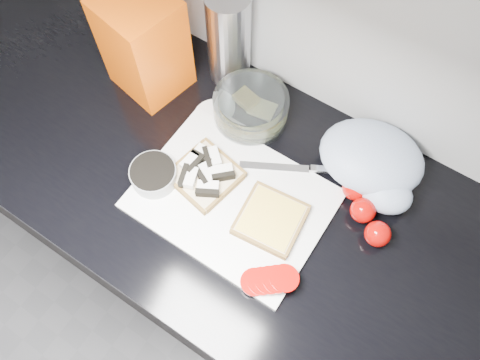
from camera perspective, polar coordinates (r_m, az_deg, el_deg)
name	(u,v)px	position (r m, az deg, el deg)	size (l,w,h in m)	color
base_cabinet	(245,255)	(1.46, 0.65, -9.17)	(3.50, 0.60, 0.86)	black
countertop	(247,196)	(1.04, 0.91, -1.92)	(3.50, 0.64, 0.04)	black
cutting_board	(232,199)	(1.01, -0.94, -2.38)	(0.40, 0.30, 0.01)	white
bread_left	(205,174)	(1.01, -4.26, 0.77)	(0.16, 0.16, 0.04)	#CCB890
bread_right	(271,219)	(0.97, 3.76, -4.82)	(0.15, 0.15, 0.02)	#CCB890
tomato_slices	(269,280)	(0.93, 3.61, -12.09)	(0.11, 0.10, 0.02)	#B10804
knife	(304,168)	(1.04, 7.85, 1.40)	(0.21, 0.12, 0.01)	#BBBBC0
seed_tub	(154,175)	(1.02, -10.44, 0.57)	(0.10, 0.10, 0.05)	gray
tub_lid	(215,117)	(1.11, -3.12, 7.70)	(0.10, 0.10, 0.01)	silver
glass_bowl	(251,108)	(1.09, 1.33, 8.72)	(0.17, 0.17, 0.07)	silver
bread_bag	(144,45)	(1.11, -11.57, 15.83)	(0.16, 0.15, 0.25)	#FC5604
steel_canister	(229,38)	(1.11, -1.37, 16.92)	(0.10, 0.10, 0.24)	#ACACB1
grocery_bag	(373,162)	(1.04, 15.96, 2.09)	(0.26, 0.22, 0.10)	silver
whole_tomatoes	(365,210)	(1.01, 14.99, -3.60)	(0.14, 0.12, 0.05)	#B10804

